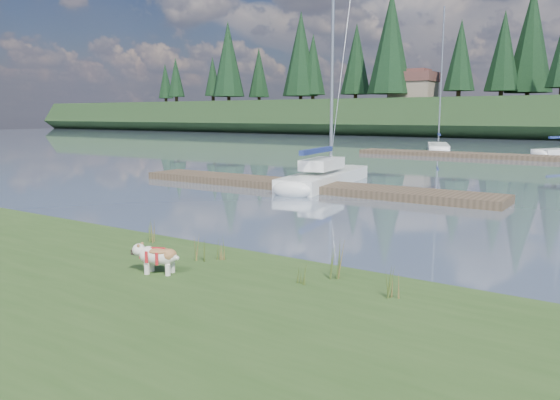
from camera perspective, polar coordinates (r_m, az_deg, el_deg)
The scene contains 18 objects.
ground at distance 40.81m, azimuth 23.06°, elevation 3.97°, with size 200.00×200.00×0.00m, color slate.
bulldog at distance 9.58m, azimuth -12.65°, elevation -5.67°, with size 0.85×0.55×0.50m.
sailboat_main at distance 24.34m, azimuth 5.27°, elevation 2.73°, with size 2.79×8.32×11.83m.
dock_near at distance 22.44m, azimuth 2.37°, elevation 1.54°, with size 16.00×2.00×0.30m, color #4C3D2C.
dock_far at distance 40.48m, azimuth 25.85°, elevation 3.96°, with size 26.00×2.20×0.30m, color #4C3D2C.
sailboat_bg_1 at distance 48.70m, azimuth 16.17°, elevation 5.41°, with size 4.13×7.99×11.83m.
weed_0 at distance 10.24m, azimuth -8.18°, elevation -5.08°, with size 0.17×0.14×0.54m.
weed_1 at distance 10.26m, azimuth -5.98°, elevation -5.27°, with size 0.17×0.14×0.44m.
weed_2 at distance 9.11m, azimuth 5.83°, elevation -6.36°, with size 0.17×0.14×0.71m.
weed_3 at distance 11.92m, azimuth -13.31°, elevation -3.36°, with size 0.17×0.14×0.48m.
weed_4 at distance 8.84m, azimuth 2.49°, elevation -7.68°, with size 0.17×0.14×0.40m.
weed_5 at distance 8.31m, azimuth 11.58°, elevation -8.66°, with size 0.17×0.14×0.49m.
mud_lip at distance 11.70m, azimuth -8.15°, elevation -5.86°, with size 60.00×0.50×0.14m, color #33281C.
conifer_0 at distance 99.69m, azimuth -5.43°, elevation 14.44°, with size 5.72×5.72×14.15m.
conifer_1 at distance 94.30m, azimuth 3.48°, elevation 13.95°, with size 4.40×4.40×11.30m.
conifer_2 at distance 85.17m, azimuth 11.51°, elevation 15.86°, with size 6.60×6.60×16.05m.
conifer_3 at distance 84.30m, azimuth 22.32°, elevation 14.22°, with size 4.84×4.84×12.25m.
house_0 at distance 85.39m, azimuth 13.80°, elevation 11.57°, with size 6.30×5.30×4.65m.
Camera 1 is at (7.61, -9.98, 3.05)m, focal length 35.00 mm.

